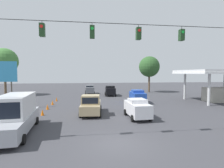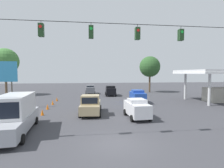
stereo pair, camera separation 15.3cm
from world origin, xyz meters
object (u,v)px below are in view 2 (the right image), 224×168
Objects in this scene: sedan_white_crossing_near at (137,108)px; traffic_cone_third at (47,107)px; traffic_cone_second at (42,112)px; sedan_grey_withflow_deep at (90,89)px; gas_station at (219,79)px; pickup_truck_tan_withflow_mid at (91,105)px; sedan_blue_oncoming_far at (138,96)px; traffic_cone_nearest at (33,119)px; tree_horizon_left at (150,67)px; traffic_cone_fourth at (53,102)px; box_truck_silver_parked_shoulder at (15,114)px; overhead_signal_span at (114,60)px; traffic_cone_fifth at (57,99)px; sedan_black_oncoming_deep at (111,90)px; tree_horizon_right at (5,61)px.

sedan_white_crossing_near is 6.25× the size of traffic_cone_third.
traffic_cone_second is (9.56, -2.35, -0.66)m from sedan_white_crossing_near.
sedan_white_crossing_near reaches higher than sedan_grey_withflow_deep.
pickup_truck_tan_withflow_mid is at bearing 16.33° from gas_station.
sedan_grey_withflow_deep is at bearing -78.29° from sedan_white_crossing_near.
sedan_blue_oncoming_far is at bearing -137.34° from pickup_truck_tan_withflow_mid.
traffic_cone_nearest is 30.63m from tree_horizon_left.
sedan_white_crossing_near reaches higher than traffic_cone_fourth.
sedan_grey_withflow_deep is 0.50× the size of tree_horizon_left.
box_truck_silver_parked_shoulder is 2.77m from traffic_cone_nearest.
overhead_signal_span is 30.08m from tree_horizon_left.
sedan_white_crossing_near is at bearing -176.81° from traffic_cone_nearest.
overhead_signal_span is at bearing 133.53° from traffic_cone_second.
gas_station is (-25.02, 0.53, 3.28)m from traffic_cone_fourth.
sedan_grey_withflow_deep is 6.44× the size of traffic_cone_fifth.
overhead_signal_span is 28.86× the size of traffic_cone_fifth.
sedan_black_oncoming_deep is 17.83m from traffic_cone_second.
tree_horizon_left is at bearing -116.20° from sedan_blue_oncoming_far.
sedan_blue_oncoming_far is 6.17× the size of traffic_cone_second.
traffic_cone_fourth is (6.81, -13.22, -4.99)m from overhead_signal_span.
tree_horizon_left is at bearing -137.91° from traffic_cone_third.
tree_horizon_left reaches higher than overhead_signal_span.
sedan_grey_withflow_deep is 14.82m from tree_horizon_left.
traffic_cone_nearest is 5.97m from traffic_cone_third.
overhead_signal_span is at bearing 34.86° from gas_station.
sedan_white_crossing_near is 1.01× the size of sedan_blue_oncoming_far.
sedan_white_crossing_near is 0.49× the size of tree_horizon_left.
sedan_grey_withflow_deep is at bearing -41.91° from sedan_black_oncoming_deep.
tree_horizon_left is 30.64m from tree_horizon_right.
pickup_truck_tan_withflow_mid reaches higher than traffic_cone_third.
sedan_white_crossing_near is 0.44× the size of tree_horizon_right.
sedan_white_crossing_near is 6.25× the size of traffic_cone_fifth.
traffic_cone_fourth is 3.29m from traffic_cone_fifth.
box_truck_silver_parked_shoulder is 10.71× the size of traffic_cone_third.
traffic_cone_fourth is at bearing 36.47° from tree_horizon_left.
traffic_cone_fifth is at bearing 29.57° from tree_horizon_left.
pickup_truck_tan_withflow_mid reaches higher than traffic_cone_fourth.
sedan_grey_withflow_deep reaches higher than traffic_cone_fifth.
traffic_cone_second and traffic_cone_fourth have the same top height.
tree_horizon_left is 0.89× the size of tree_horizon_right.
traffic_cone_nearest is at bearing 91.35° from traffic_cone_third.
sedan_black_oncoming_deep is 0.49× the size of tree_horizon_left.
sedan_black_oncoming_deep reaches higher than traffic_cone_fourth.
traffic_cone_fourth is (0.17, -6.23, 0.00)m from traffic_cone_second.
sedan_blue_oncoming_far is 6.17× the size of traffic_cone_nearest.
traffic_cone_fifth is at bearing -89.83° from traffic_cone_third.
traffic_cone_fourth is at bearing -89.10° from traffic_cone_nearest.
sedan_white_crossing_near is 11.16m from traffic_cone_third.
traffic_cone_third is 26.47m from tree_horizon_left.
gas_station reaches higher than box_truck_silver_parked_shoulder.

